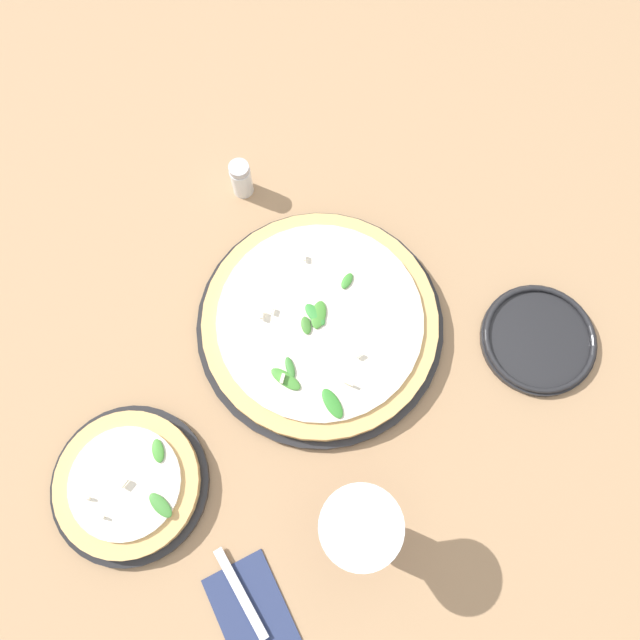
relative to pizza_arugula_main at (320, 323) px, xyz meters
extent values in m
plane|color=#9E7A56|center=(0.02, 0.04, -0.02)|extent=(6.00, 6.00, 0.00)
cylinder|color=black|center=(0.00, 0.00, -0.01)|extent=(0.36, 0.36, 0.01)
cylinder|color=tan|center=(0.00, 0.00, 0.00)|extent=(0.34, 0.34, 0.02)
cylinder|color=silver|center=(0.00, 0.00, 0.02)|extent=(0.29, 0.29, 0.01)
ellipsoid|color=#39812E|center=(-0.05, 0.05, 0.02)|extent=(0.03, 0.03, 0.01)
ellipsoid|color=#307D2A|center=(0.12, -0.01, 0.02)|extent=(0.05, 0.03, 0.01)
ellipsoid|color=#3E832F|center=(0.07, -0.07, 0.02)|extent=(0.05, 0.04, 0.01)
ellipsoid|color=#397129|center=(0.01, -0.02, 0.02)|extent=(0.03, 0.01, 0.01)
ellipsoid|color=#3D7F2C|center=(-0.01, 0.00, 0.02)|extent=(0.05, 0.04, 0.01)
ellipsoid|color=#328232|center=(-0.01, -0.01, 0.02)|extent=(0.04, 0.03, 0.01)
ellipsoid|color=#36752E|center=(0.06, -0.06, 0.02)|extent=(0.03, 0.01, 0.01)
cube|color=#EFE5C6|center=(0.10, 0.02, 0.03)|extent=(0.01, 0.01, 0.01)
cube|color=#EFE5C6|center=(-0.03, -0.06, 0.03)|extent=(0.01, 0.01, 0.01)
cube|color=#EFE5C6|center=(0.07, -0.07, 0.03)|extent=(0.01, 0.01, 0.01)
cube|color=#EFE5C6|center=(-0.09, 0.00, 0.03)|extent=(0.01, 0.01, 0.01)
cube|color=#EFE5C6|center=(-0.02, -0.08, 0.03)|extent=(0.01, 0.01, 0.01)
cube|color=#EFE5C6|center=(0.07, 0.03, 0.03)|extent=(0.01, 0.01, 0.01)
cylinder|color=black|center=(0.16, -0.30, -0.01)|extent=(0.21, 0.21, 0.01)
cylinder|color=tan|center=(0.16, -0.30, 0.00)|extent=(0.19, 0.19, 0.02)
cylinder|color=silver|center=(0.16, -0.30, 0.02)|extent=(0.15, 0.15, 0.01)
ellipsoid|color=#3E842E|center=(0.13, -0.25, 0.02)|extent=(0.03, 0.02, 0.01)
ellipsoid|color=#3C7C31|center=(0.20, -0.26, 0.02)|extent=(0.04, 0.04, 0.01)
cube|color=#EFE5C6|center=(0.19, -0.33, 0.03)|extent=(0.01, 0.01, 0.01)
cube|color=#EFE5C6|center=(0.16, -0.30, 0.03)|extent=(0.01, 0.01, 0.01)
cube|color=#EFE5C6|center=(0.16, -0.35, 0.03)|extent=(0.01, 0.01, 0.01)
cylinder|color=white|center=(0.28, -0.02, -0.02)|extent=(0.07, 0.07, 0.00)
cylinder|color=white|center=(0.28, -0.02, 0.02)|extent=(0.01, 0.01, 0.06)
cone|color=white|center=(0.28, -0.02, 0.10)|extent=(0.09, 0.09, 0.09)
cylinder|color=maroon|center=(0.28, -0.02, 0.07)|extent=(0.05, 0.05, 0.03)
cube|color=navy|center=(0.35, -0.17, -0.01)|extent=(0.15, 0.11, 0.01)
cube|color=silver|center=(0.32, -0.18, -0.01)|extent=(0.12, 0.05, 0.00)
cylinder|color=black|center=(0.10, 0.30, -0.01)|extent=(0.17, 0.17, 0.01)
torus|color=black|center=(0.10, 0.30, 0.00)|extent=(0.16, 0.16, 0.01)
cylinder|color=silver|center=(-0.25, -0.06, 0.01)|extent=(0.03, 0.03, 0.06)
cylinder|color=#B7B7BF|center=(-0.25, -0.06, 0.04)|extent=(0.03, 0.03, 0.01)
camera|label=1|loc=(0.26, -0.06, 0.85)|focal=35.00mm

